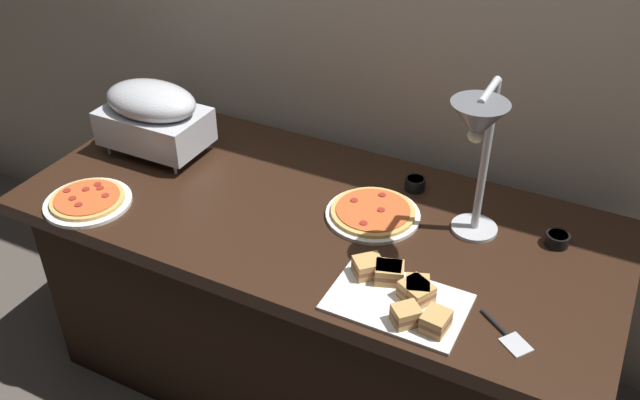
# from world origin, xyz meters

# --- Properties ---
(ground_plane) EXTENTS (8.00, 8.00, 0.00)m
(ground_plane) POSITION_xyz_m (0.00, 0.00, 0.00)
(ground_plane) COLOR #4C443D
(back_wall) EXTENTS (4.40, 0.04, 2.40)m
(back_wall) POSITION_xyz_m (0.00, 0.50, 1.20)
(back_wall) COLOR tan
(back_wall) RESTS_ON ground_plane
(buffet_table) EXTENTS (1.90, 0.84, 0.76)m
(buffet_table) POSITION_xyz_m (0.00, 0.00, 0.39)
(buffet_table) COLOR black
(buffet_table) RESTS_ON ground_plane
(chafing_dish) EXTENTS (0.36, 0.23, 0.26)m
(chafing_dish) POSITION_xyz_m (-0.67, 0.08, 0.91)
(chafing_dish) COLOR #B7BABF
(chafing_dish) RESTS_ON buffet_table
(heat_lamp) EXTENTS (0.15, 0.30, 0.51)m
(heat_lamp) POSITION_xyz_m (0.47, 0.01, 1.15)
(heat_lamp) COLOR #B7BABF
(heat_lamp) RESTS_ON buffet_table
(pizza_plate_front) EXTENTS (0.30, 0.30, 0.03)m
(pizza_plate_front) POSITION_xyz_m (0.17, 0.06, 0.77)
(pizza_plate_front) COLOR white
(pizza_plate_front) RESTS_ON buffet_table
(pizza_plate_center) EXTENTS (0.28, 0.28, 0.03)m
(pizza_plate_center) POSITION_xyz_m (-0.67, -0.29, 0.77)
(pizza_plate_center) COLOR white
(pizza_plate_center) RESTS_ON buffet_table
(sandwich_platter) EXTENTS (0.36, 0.24, 0.06)m
(sandwich_platter) POSITION_xyz_m (0.39, -0.26, 0.78)
(sandwich_platter) COLOR white
(sandwich_platter) RESTS_ON buffet_table
(sauce_cup_near) EXTENTS (0.07, 0.07, 0.04)m
(sauce_cup_near) POSITION_xyz_m (0.24, 0.26, 0.78)
(sauce_cup_near) COLOR black
(sauce_cup_near) RESTS_ON buffet_table
(sauce_cup_far) EXTENTS (0.07, 0.07, 0.04)m
(sauce_cup_far) POSITION_xyz_m (0.71, 0.18, 0.78)
(sauce_cup_far) COLOR black
(sauce_cup_far) RESTS_ON buffet_table
(serving_spatula) EXTENTS (0.16, 0.13, 0.01)m
(serving_spatula) POSITION_xyz_m (0.67, -0.26, 0.76)
(serving_spatula) COLOR #B7BABF
(serving_spatula) RESTS_ON buffet_table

